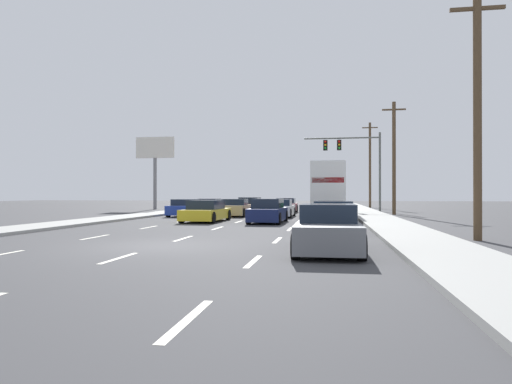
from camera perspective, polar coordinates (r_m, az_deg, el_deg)
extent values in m
plane|color=#3D3D3F|center=(38.61, 1.56, -2.65)|extent=(140.00, 140.00, 0.00)
cube|color=#9E9E99|center=(33.40, 14.47, -2.89)|extent=(2.50, 80.00, 0.14)
cube|color=#9E9E99|center=(35.85, -12.66, -2.72)|extent=(2.50, 80.00, 0.14)
cube|color=silver|center=(17.81, -19.67, -5.40)|extent=(0.14, 2.00, 0.01)
cube|color=silver|center=(22.30, -13.42, -4.37)|extent=(0.14, 2.00, 0.01)
cube|color=silver|center=(26.97, -9.31, -3.66)|extent=(0.14, 2.00, 0.01)
cube|color=silver|center=(31.74, -6.43, -3.16)|extent=(0.14, 2.00, 0.01)
cube|color=silver|center=(36.58, -4.30, -2.78)|extent=(0.14, 2.00, 0.01)
cube|color=silver|center=(41.45, -2.68, -2.48)|extent=(0.14, 2.00, 0.01)
cube|color=silver|center=(46.35, -1.40, -2.25)|extent=(0.14, 2.00, 0.01)
cube|color=silver|center=(51.27, -0.36, -2.06)|extent=(0.14, 2.00, 0.01)
cube|color=silver|center=(56.20, 0.49, -1.91)|extent=(0.14, 2.00, 0.01)
cube|color=silver|center=(61.15, 1.21, -1.77)|extent=(0.14, 2.00, 0.01)
cube|color=silver|center=(66.10, 1.82, -1.66)|extent=(0.14, 2.00, 0.01)
cube|color=silver|center=(11.84, -16.96, -8.00)|extent=(0.14, 2.00, 0.01)
cube|color=silver|center=(16.44, -9.19, -5.84)|extent=(0.14, 2.00, 0.01)
cube|color=silver|center=(21.22, -4.89, -4.58)|extent=(0.14, 2.00, 0.01)
cube|color=silver|center=(26.09, -2.20, -3.78)|extent=(0.14, 2.00, 0.01)
cube|color=silver|center=(31.00, -0.36, -3.23)|extent=(0.14, 2.00, 0.01)
cube|color=silver|center=(35.93, 0.98, -2.82)|extent=(0.14, 2.00, 0.01)
cube|color=silver|center=(40.88, 1.99, -2.51)|extent=(0.14, 2.00, 0.01)
cube|color=silver|center=(45.84, 2.79, -2.27)|extent=(0.14, 2.00, 0.01)
cube|color=silver|center=(50.81, 3.43, -2.08)|extent=(0.14, 2.00, 0.01)
cube|color=silver|center=(55.78, 3.95, -1.92)|extent=(0.14, 2.00, 0.01)
cube|color=silver|center=(60.76, 4.39, -1.78)|extent=(0.14, 2.00, 0.01)
cube|color=silver|center=(65.74, 4.76, -1.67)|extent=(0.14, 2.00, 0.01)
cube|color=silver|center=(6.02, -8.63, -15.63)|extent=(0.14, 2.00, 0.01)
cube|color=silver|center=(10.79, -0.34, -8.77)|extent=(0.14, 2.00, 0.01)
cube|color=silver|center=(15.70, 2.73, -6.10)|extent=(0.14, 2.00, 0.01)
cube|color=silver|center=(20.66, 4.32, -4.70)|extent=(0.14, 2.00, 0.01)
cube|color=silver|center=(25.63, 5.29, -3.84)|extent=(0.14, 2.00, 0.01)
cube|color=silver|center=(30.61, 5.94, -3.26)|extent=(0.14, 2.00, 0.01)
cube|color=silver|center=(35.60, 6.41, -2.84)|extent=(0.14, 2.00, 0.01)
cube|color=silver|center=(40.59, 6.76, -2.53)|extent=(0.14, 2.00, 0.01)
cube|color=silver|center=(45.58, 7.04, -2.28)|extent=(0.14, 2.00, 0.01)
cube|color=silver|center=(50.58, 7.26, -2.08)|extent=(0.14, 2.00, 0.01)
cube|color=silver|center=(55.57, 7.44, -1.92)|extent=(0.14, 2.00, 0.01)
cube|color=silver|center=(60.57, 7.60, -1.79)|extent=(0.14, 2.00, 0.01)
cube|color=silver|center=(65.56, 7.72, -1.67)|extent=(0.14, 2.00, 0.01)
cube|color=red|center=(40.28, -5.85, -1.95)|extent=(1.84, 4.30, 0.57)
cube|color=#192333|center=(40.08, -5.92, -1.20)|extent=(1.60, 2.12, 0.49)
cylinder|color=black|center=(42.03, -6.41, -2.02)|extent=(0.23, 0.64, 0.64)
cylinder|color=black|center=(41.63, -4.19, -2.04)|extent=(0.23, 0.64, 0.64)
cylinder|color=black|center=(38.97, -7.62, -2.16)|extent=(0.23, 0.64, 0.64)
cylinder|color=black|center=(38.54, -5.24, -2.18)|extent=(0.23, 0.64, 0.64)
cube|color=#1E389E|center=(33.28, -8.60, -2.23)|extent=(1.94, 4.48, 0.65)
cube|color=#192333|center=(32.96, -8.78, -1.29)|extent=(1.68, 2.14, 0.44)
cylinder|color=black|center=(35.16, -9.08, -2.36)|extent=(0.23, 0.64, 0.64)
cylinder|color=black|center=(34.62, -6.34, -2.39)|extent=(0.23, 0.64, 0.64)
cylinder|color=black|center=(32.01, -11.05, -2.56)|extent=(0.23, 0.64, 0.64)
cylinder|color=black|center=(31.42, -8.06, -2.61)|extent=(0.23, 0.64, 0.64)
cube|color=orange|center=(38.57, -0.69, -1.97)|extent=(1.96, 4.18, 0.64)
cube|color=#192333|center=(38.26, -0.78, -1.09)|extent=(1.67, 1.80, 0.55)
cylinder|color=black|center=(40.24, -1.47, -2.10)|extent=(0.24, 0.65, 0.64)
cylinder|color=black|center=(39.90, 0.96, -2.11)|extent=(0.24, 0.65, 0.64)
cylinder|color=black|center=(37.28, -2.46, -2.24)|extent=(0.24, 0.65, 0.64)
cylinder|color=black|center=(36.92, 0.16, -2.26)|extent=(0.24, 0.65, 0.64)
cube|color=tan|center=(32.49, -2.71, -2.25)|extent=(1.90, 4.05, 0.68)
cube|color=#192333|center=(32.55, -2.69, -1.27)|extent=(1.66, 1.78, 0.43)
cylinder|color=black|center=(34.11, -3.66, -2.43)|extent=(0.23, 0.64, 0.64)
cylinder|color=black|center=(33.78, -0.76, -2.45)|extent=(0.23, 0.64, 0.64)
cylinder|color=black|center=(31.25, -4.82, -2.62)|extent=(0.23, 0.64, 0.64)
cylinder|color=black|center=(30.89, -1.67, -2.65)|extent=(0.23, 0.64, 0.64)
cube|color=yellow|center=(26.46, -6.32, -2.79)|extent=(1.98, 4.64, 0.59)
cube|color=#192333|center=(26.41, -6.34, -1.59)|extent=(1.71, 2.42, 0.52)
cylinder|color=black|center=(28.40, -7.01, -2.86)|extent=(0.23, 0.64, 0.64)
cylinder|color=black|center=(27.92, -3.54, -2.90)|extent=(0.23, 0.64, 0.64)
cylinder|color=black|center=(25.08, -9.42, -3.20)|extent=(0.23, 0.64, 0.64)
cylinder|color=black|center=(24.54, -5.52, -3.26)|extent=(0.23, 0.64, 0.64)
cube|color=maroon|center=(38.77, 3.80, -1.94)|extent=(1.73, 4.23, 0.66)
cube|color=#192333|center=(38.80, 3.81, -1.12)|extent=(1.52, 1.82, 0.46)
cylinder|color=black|center=(40.41, 2.90, -2.09)|extent=(0.22, 0.64, 0.64)
cylinder|color=black|center=(40.26, 5.16, -2.10)|extent=(0.22, 0.64, 0.64)
cylinder|color=black|center=(37.31, 2.35, -2.24)|extent=(0.22, 0.64, 0.64)
cylinder|color=black|center=(37.14, 4.79, -2.25)|extent=(0.22, 0.64, 0.64)
cube|color=white|center=(31.72, 3.10, -2.32)|extent=(1.75, 4.68, 0.66)
cube|color=#192333|center=(31.43, 3.05, -1.34)|extent=(1.54, 2.04, 0.43)
cylinder|color=black|center=(33.60, 2.05, -2.46)|extent=(0.22, 0.64, 0.64)
cylinder|color=black|center=(33.43, 4.81, -2.47)|extent=(0.22, 0.64, 0.64)
cylinder|color=black|center=(30.06, 1.20, -2.72)|extent=(0.22, 0.64, 0.64)
cylinder|color=black|center=(29.87, 4.29, -2.73)|extent=(0.22, 0.64, 0.64)
cube|color=#141E4C|center=(25.09, 1.54, -2.83)|extent=(1.81, 4.18, 0.68)
cube|color=#192333|center=(25.00, 1.51, -1.46)|extent=(1.56, 2.14, 0.52)
cylinder|color=black|center=(26.72, 0.36, -3.02)|extent=(0.24, 0.65, 0.64)
cylinder|color=black|center=(26.49, 3.76, -3.04)|extent=(0.24, 0.65, 0.64)
cylinder|color=black|center=(23.74, -0.95, -3.36)|extent=(0.24, 0.65, 0.64)
cylinder|color=black|center=(23.48, 2.87, -3.40)|extent=(0.24, 0.65, 0.64)
cube|color=white|center=(33.42, 9.14, 1.09)|extent=(2.39, 6.48, 2.89)
cube|color=red|center=(30.21, 9.09, 1.51)|extent=(2.11, 0.05, 0.36)
cube|color=#196B38|center=(37.70, 9.20, -0.56)|extent=(2.26, 2.13, 2.22)
cylinder|color=black|center=(37.74, 7.50, -1.97)|extent=(0.31, 0.96, 0.96)
cylinder|color=black|center=(37.72, 10.91, -1.97)|extent=(0.31, 0.96, 0.96)
cylinder|color=black|center=(32.16, 7.12, -2.27)|extent=(0.31, 0.96, 0.96)
cylinder|color=black|center=(32.14, 11.12, -2.27)|extent=(0.31, 0.96, 0.96)
cube|color=black|center=(25.95, 9.55, -2.75)|extent=(1.74, 4.46, 0.67)
cube|color=#192333|center=(25.87, 9.55, -1.56)|extent=(1.52, 2.18, 0.42)
cylinder|color=black|center=(27.64, 7.86, -2.93)|extent=(0.22, 0.64, 0.64)
cylinder|color=black|center=(27.65, 11.17, -2.92)|extent=(0.22, 0.64, 0.64)
cylinder|color=black|center=(24.29, 7.71, -3.29)|extent=(0.22, 0.64, 0.64)
cylinder|color=black|center=(24.31, 11.48, -3.29)|extent=(0.22, 0.64, 0.64)
cube|color=#B7BABF|center=(18.90, 9.71, -3.64)|extent=(1.77, 4.02, 0.70)
cube|color=#192333|center=(18.82, 9.71, -1.87)|extent=(1.54, 1.85, 0.48)
cylinder|color=black|center=(20.37, 7.37, -3.87)|extent=(0.23, 0.64, 0.64)
cylinder|color=black|center=(20.39, 11.92, -3.86)|extent=(0.23, 0.64, 0.64)
cylinder|color=black|center=(17.47, 7.14, -4.47)|extent=(0.23, 0.64, 0.64)
cylinder|color=black|center=(17.50, 12.44, -4.46)|extent=(0.23, 0.64, 0.64)
cube|color=slate|center=(12.83, 9.12, -5.26)|extent=(1.73, 4.63, 0.69)
cube|color=#192333|center=(12.87, 9.11, -2.61)|extent=(1.51, 2.09, 0.49)
cylinder|color=black|center=(14.61, 5.97, -5.29)|extent=(0.22, 0.64, 0.64)
cylinder|color=black|center=(14.62, 12.20, -5.29)|extent=(0.22, 0.64, 0.64)
cylinder|color=black|center=(11.12, 5.05, -6.87)|extent=(0.22, 0.64, 0.64)
cylinder|color=black|center=(11.13, 13.26, -6.86)|extent=(0.22, 0.64, 0.64)
cylinder|color=#595B56|center=(43.26, 15.42, 2.48)|extent=(0.20, 0.20, 7.34)
cylinder|color=#595B56|center=(43.30, 10.79, 6.72)|extent=(6.97, 0.14, 0.14)
cube|color=black|center=(43.22, 10.48, 5.87)|extent=(0.40, 0.56, 0.95)
sphere|color=red|center=(42.95, 10.49, 6.31)|extent=(0.20, 0.20, 0.20)
sphere|color=orange|center=(42.91, 10.49, 5.91)|extent=(0.20, 0.20, 0.20)
sphere|color=green|center=(42.88, 10.49, 5.51)|extent=(0.20, 0.20, 0.20)
cube|color=black|center=(43.21, 8.78, 5.87)|extent=(0.40, 0.56, 0.95)
sphere|color=red|center=(42.94, 8.78, 6.31)|extent=(0.20, 0.20, 0.20)
sphere|color=orange|center=(42.90, 8.78, 5.91)|extent=(0.20, 0.20, 0.20)
sphere|color=green|center=(42.87, 8.78, 5.51)|extent=(0.20, 0.20, 0.20)
cylinder|color=brown|center=(17.48, 26.24, 8.66)|extent=(0.28, 0.28, 8.61)
cube|color=brown|center=(18.43, 26.21, 20.12)|extent=(1.80, 0.12, 0.12)
cylinder|color=brown|center=(36.78, 17.08, 4.11)|extent=(0.28, 0.28, 8.81)
cube|color=brown|center=(37.27, 17.07, 9.95)|extent=(1.80, 0.12, 0.12)
cylinder|color=brown|center=(55.18, 14.24, 3.32)|extent=(0.28, 0.28, 10.11)
cube|color=brown|center=(55.63, 14.23, 7.91)|extent=(1.80, 0.12, 0.12)
cylinder|color=slate|center=(48.53, -12.67, 1.04)|extent=(0.36, 0.36, 5.41)
cube|color=silver|center=(48.76, -12.66, 5.52)|extent=(4.18, 0.20, 2.21)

